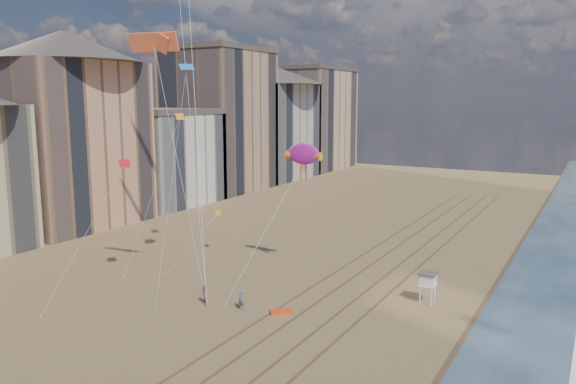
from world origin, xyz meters
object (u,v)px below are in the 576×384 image
(lifeguard_stand, at_px, (428,280))
(kite_flyer_b, at_px, (204,295))
(grounded_kite, at_px, (281,312))
(kite_flyer_a, at_px, (242,300))
(show_kite, at_px, (304,154))

(lifeguard_stand, bearing_deg, kite_flyer_b, -150.13)
(grounded_kite, relative_size, kite_flyer_b, 1.10)
(lifeguard_stand, xyz_separation_m, grounded_kite, (-10.53, -8.85, -2.13))
(lifeguard_stand, xyz_separation_m, kite_flyer_a, (-14.05, -9.82, -1.35))
(kite_flyer_a, xyz_separation_m, kite_flyer_b, (-3.85, -0.46, -0.02))
(lifeguard_stand, distance_m, kite_flyer_a, 17.19)
(kite_flyer_a, bearing_deg, show_kite, 82.79)
(lifeguard_stand, bearing_deg, kite_flyer_a, -145.04)
(show_kite, distance_m, kite_flyer_a, 17.03)
(grounded_kite, distance_m, show_kite, 17.33)
(show_kite, bearing_deg, lifeguard_stand, -8.75)
(grounded_kite, distance_m, kite_flyer_b, 7.55)
(lifeguard_stand, relative_size, kite_flyer_b, 1.68)
(lifeguard_stand, relative_size, kite_flyer_a, 1.63)
(show_kite, bearing_deg, grounded_kite, -71.69)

